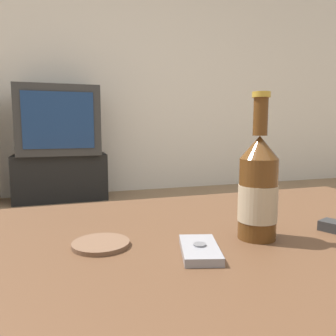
{
  "coord_description": "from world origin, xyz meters",
  "views": [
    {
      "loc": [
        -0.27,
        -0.55,
        0.7
      ],
      "look_at": [
        -0.01,
        0.27,
        0.6
      ],
      "focal_mm": 35.0,
      "sensor_mm": 36.0,
      "label": 1
    }
  ],
  "objects_px": {
    "beer_bottle": "(258,189)",
    "television": "(59,121)",
    "tv_stand": "(61,177)",
    "cell_phone": "(200,250)"
  },
  "relations": [
    {
      "from": "beer_bottle",
      "to": "television",
      "type": "bearing_deg",
      "value": 97.2
    },
    {
      "from": "television",
      "to": "beer_bottle",
      "type": "distance_m",
      "value": 2.81
    },
    {
      "from": "tv_stand",
      "to": "television",
      "type": "xyz_separation_m",
      "value": [
        -0.0,
        -0.0,
        0.54
      ]
    },
    {
      "from": "television",
      "to": "beer_bottle",
      "type": "xyz_separation_m",
      "value": [
        0.35,
        -2.79,
        -0.17
      ]
    },
    {
      "from": "beer_bottle",
      "to": "cell_phone",
      "type": "relative_size",
      "value": 2.16
    },
    {
      "from": "television",
      "to": "beer_bottle",
      "type": "height_order",
      "value": "television"
    },
    {
      "from": "television",
      "to": "cell_phone",
      "type": "bearing_deg",
      "value": -85.55
    },
    {
      "from": "television",
      "to": "cell_phone",
      "type": "xyz_separation_m",
      "value": [
        0.22,
        -2.82,
        -0.26
      ]
    },
    {
      "from": "television",
      "to": "tv_stand",
      "type": "bearing_deg",
      "value": 90.0
    },
    {
      "from": "tv_stand",
      "to": "beer_bottle",
      "type": "relative_size",
      "value": 3.17
    }
  ]
}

